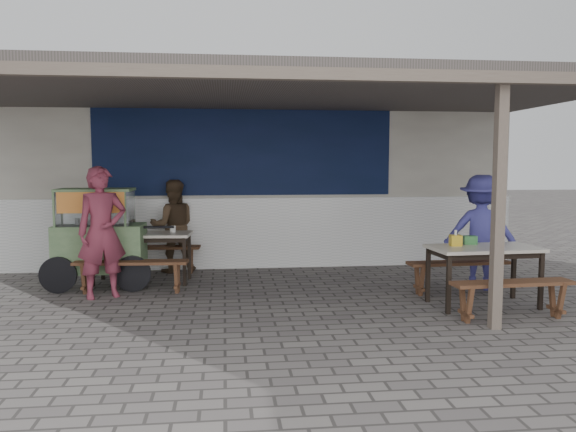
# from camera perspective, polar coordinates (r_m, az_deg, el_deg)

# --- Properties ---
(ground) EXTENTS (60.00, 60.00, 0.00)m
(ground) POSITION_cam_1_polar(r_m,az_deg,el_deg) (6.81, -1.68, -9.81)
(ground) COLOR #68625E
(ground) RESTS_ON ground
(back_wall) EXTENTS (9.00, 1.28, 3.50)m
(back_wall) POSITION_cam_1_polar(r_m,az_deg,el_deg) (10.15, -3.41, 4.98)
(back_wall) COLOR beige
(back_wall) RESTS_ON ground
(warung_roof) EXTENTS (9.00, 4.21, 2.81)m
(warung_roof) POSITION_cam_1_polar(r_m,az_deg,el_deg) (7.53, -2.20, 12.46)
(warung_roof) COLOR #514846
(warung_roof) RESTS_ON ground
(table_left) EXTENTS (1.49, 0.74, 0.75)m
(table_left) POSITION_cam_1_polar(r_m,az_deg,el_deg) (8.66, -14.62, -2.21)
(table_left) COLOR beige
(table_left) RESTS_ON ground
(bench_left_street) EXTENTS (1.57, 0.40, 0.45)m
(bench_left_street) POSITION_cam_1_polar(r_m,az_deg,el_deg) (8.04, -15.64, -5.18)
(bench_left_street) COLOR brown
(bench_left_street) RESTS_ON ground
(bench_left_wall) EXTENTS (1.57, 0.40, 0.45)m
(bench_left_wall) POSITION_cam_1_polar(r_m,az_deg,el_deg) (9.38, -13.66, -3.65)
(bench_left_wall) COLOR brown
(bench_left_wall) RESTS_ON ground
(table_right) EXTENTS (1.35, 0.79, 0.75)m
(table_right) POSITION_cam_1_polar(r_m,az_deg,el_deg) (7.42, 19.26, -3.56)
(table_right) COLOR beige
(table_right) RESTS_ON ground
(bench_right_street) EXTENTS (1.43, 0.35, 0.45)m
(bench_right_street) POSITION_cam_1_polar(r_m,az_deg,el_deg) (6.92, 21.83, -7.10)
(bench_right_street) COLOR brown
(bench_right_street) RESTS_ON ground
(bench_right_wall) EXTENTS (1.43, 0.35, 0.45)m
(bench_right_wall) POSITION_cam_1_polar(r_m,az_deg,el_deg) (8.06, 16.92, -5.23)
(bench_right_wall) COLOR brown
(bench_right_wall) RESTS_ON ground
(vendor_cart) EXTENTS (1.81, 0.71, 1.43)m
(vendor_cart) POSITION_cam_1_polar(r_m,az_deg,el_deg) (8.48, -18.66, -1.75)
(vendor_cart) COLOR #759563
(vendor_cart) RESTS_ON ground
(patron_street_side) EXTENTS (0.75, 0.64, 1.75)m
(patron_street_side) POSITION_cam_1_polar(r_m,az_deg,el_deg) (7.82, -18.36, -1.58)
(patron_street_side) COLOR brown
(patron_street_side) RESTS_ON ground
(patron_wall_side) EXTENTS (0.81, 0.68, 1.52)m
(patron_wall_side) POSITION_cam_1_polar(r_m,az_deg,el_deg) (9.40, -11.60, -1.01)
(patron_wall_side) COLOR #4E3A27
(patron_wall_side) RESTS_ON ground
(patron_right_table) EXTENTS (1.21, 1.00, 1.62)m
(patron_right_table) POSITION_cam_1_polar(r_m,az_deg,el_deg) (8.41, 19.02, -1.57)
(patron_right_table) COLOR #403F94
(patron_right_table) RESTS_ON ground
(tissue_box) EXTENTS (0.15, 0.15, 0.14)m
(tissue_box) POSITION_cam_1_polar(r_m,az_deg,el_deg) (7.37, 16.65, -2.39)
(tissue_box) COLOR gold
(tissue_box) RESTS_ON table_right
(donation_box) EXTENTS (0.18, 0.13, 0.11)m
(donation_box) POSITION_cam_1_polar(r_m,az_deg,el_deg) (7.57, 17.99, -2.33)
(donation_box) COLOR #35783C
(donation_box) RESTS_ON table_right
(condiment_jar) EXTENTS (0.09, 0.09, 0.10)m
(condiment_jar) POSITION_cam_1_polar(r_m,az_deg,el_deg) (8.63, -11.62, -1.30)
(condiment_jar) COLOR white
(condiment_jar) RESTS_ON table_left
(condiment_bowl) EXTENTS (0.20, 0.20, 0.04)m
(condiment_bowl) POSITION_cam_1_polar(r_m,az_deg,el_deg) (8.68, -15.32, -1.53)
(condiment_bowl) COLOR silver
(condiment_bowl) RESTS_ON table_left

